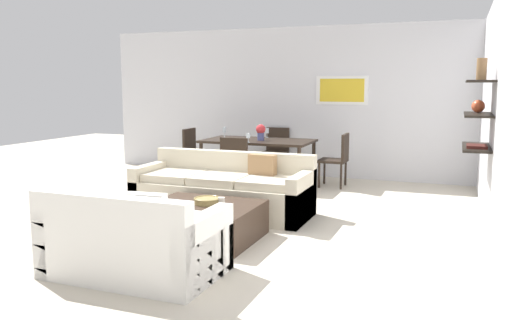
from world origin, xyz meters
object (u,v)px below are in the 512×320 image
candle_jar (221,201)px  coffee_table (202,222)px  wine_glass_foot (248,136)px  sofa_beige (224,192)px  dining_chair_right_far (338,156)px  decorative_bowl (207,200)px  dining_chair_foot (237,162)px  loveseat_white (134,243)px  dining_chair_left_far (195,149)px  centerpiece_vase (261,131)px  dining_table (258,144)px  wine_glass_left_far (224,130)px  wine_glass_head (267,131)px  dining_chair_head (276,148)px

candle_jar → coffee_table: bearing=-164.2°
candle_jar → wine_glass_foot: (-0.78, 2.69, 0.43)m
sofa_beige → dining_chair_right_far: (0.99, 2.31, 0.21)m
sofa_beige → decorative_bowl: sofa_beige is taller
coffee_table → decorative_bowl: (0.04, 0.05, 0.23)m
coffee_table → candle_jar: bearing=15.8°
dining_chair_foot → loveseat_white: bearing=-81.6°
decorative_bowl → dining_chair_left_far: dining_chair_left_far is taller
loveseat_white → centerpiece_vase: centerpiece_vase is taller
dining_table → wine_glass_left_far: size_ratio=9.76×
sofa_beige → coffee_table: (0.25, -1.10, -0.10)m
coffee_table → dining_table: size_ratio=0.65×
dining_chair_foot → wine_glass_head: wine_glass_head is taller
decorative_bowl → dining_chair_left_far: size_ratio=0.34×
wine_glass_head → centerpiece_vase: 0.50m
dining_chair_left_far → coffee_table: bearing=-61.0°
dining_chair_head → dining_table: bearing=-90.0°
candle_jar → dining_chair_left_far: size_ratio=0.09×
loveseat_white → dining_chair_right_far: (0.80, 4.60, 0.21)m
coffee_table → centerpiece_vase: 3.24m
dining_chair_foot → wine_glass_left_far: bearing=123.3°
dining_table → coffee_table: bearing=-79.8°
dining_chair_left_far → wine_glass_foot: 1.51m
centerpiece_vase → coffee_table: bearing=-80.9°
sofa_beige → wine_glass_foot: bearing=101.1°
dining_chair_head → coffee_table: bearing=-82.0°
dining_chair_foot → centerpiece_vase: bearing=85.3°
loveseat_white → dining_table: (-0.51, 4.38, 0.39)m
dining_chair_right_far → wine_glass_head: size_ratio=5.31×
loveseat_white → candle_jar: (0.26, 1.25, 0.13)m
coffee_table → candle_jar: candle_jar is taller
dining_chair_left_far → dining_chair_right_far: 2.63m
candle_jar → dining_chair_foot: 2.35m
wine_glass_left_far → loveseat_white: bearing=-75.2°
dining_table → decorative_bowl: bearing=-79.0°
coffee_table → candle_jar: (0.20, 0.06, 0.23)m
wine_glass_foot → centerpiece_vase: (0.07, 0.38, 0.05)m
dining_chair_head → wine_glass_foot: bearing=-90.0°
dining_chair_left_far → dining_chair_right_far: (2.63, 0.00, 0.00)m
wine_glass_head → dining_chair_right_far: bearing=-9.3°
coffee_table → decorative_bowl: 0.23m
dining_chair_head → wine_glass_foot: 1.39m
dining_chair_left_far → wine_glass_head: bearing=9.3°
loveseat_white → dining_chair_foot: dining_chair_foot is taller
wine_glass_left_far → wine_glass_head: size_ratio=1.12×
dining_chair_left_far → centerpiece_vase: centerpiece_vase is taller
sofa_beige → dining_chair_foot: size_ratio=2.58×
loveseat_white → wine_glass_foot: size_ratio=10.17×
candle_jar → dining_chair_head: 4.11m
candle_jar → dining_chair_left_far: (-2.09, 3.35, 0.08)m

